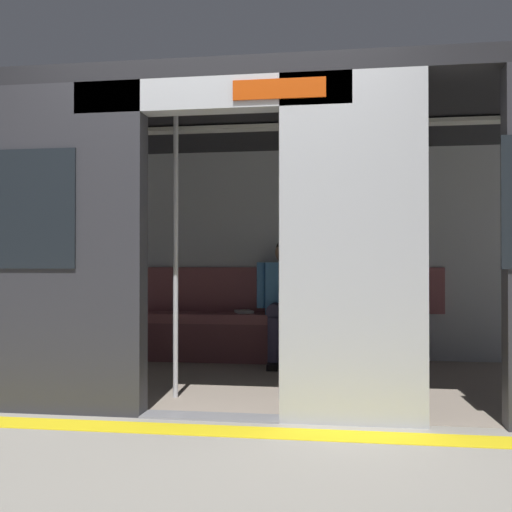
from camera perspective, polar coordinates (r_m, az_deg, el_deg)
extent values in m
plane|color=gray|center=(4.00, -4.13, -14.48)|extent=(60.00, 60.00, 0.00)
cube|color=yellow|center=(3.71, -5.18, -15.51)|extent=(8.00, 0.24, 0.01)
cube|color=#ADAFB5|center=(3.77, 8.81, 0.78)|extent=(0.87, 0.12, 2.10)
cube|color=black|center=(3.77, 8.81, 4.61)|extent=(0.48, 0.02, 0.55)
cube|color=#ADAFB5|center=(4.02, -4.10, 14.38)|extent=(1.74, 0.16, 0.20)
cube|color=#BF3F0C|center=(3.86, 2.11, 15.00)|extent=(0.56, 0.02, 0.12)
cube|color=black|center=(5.27, -1.00, 12.54)|extent=(6.40, 2.70, 0.12)
cube|color=gray|center=(5.21, -1.00, -11.18)|extent=(6.08, 2.54, 0.01)
cube|color=silver|center=(6.38, 0.89, 0.17)|extent=(6.08, 0.10, 2.10)
cube|color=#935156|center=(6.33, 0.82, -3.08)|extent=(3.52, 0.06, 0.45)
cube|color=white|center=(5.25, -1.00, 11.58)|extent=(4.48, 0.16, 0.03)
cube|color=gray|center=(4.00, -4.13, -14.40)|extent=(0.87, 0.19, 0.01)
cube|color=#935156|center=(6.13, 0.54, -5.69)|extent=(2.82, 0.44, 0.09)
cube|color=brown|center=(5.95, 0.27, -8.08)|extent=(2.82, 0.04, 0.37)
cube|color=#4C8CC6|center=(6.06, 2.73, -2.95)|extent=(0.39, 0.24, 0.50)
sphere|color=#8C664C|center=(6.06, 2.73, 0.31)|extent=(0.21, 0.21, 0.21)
sphere|color=black|center=(6.07, 2.74, 0.66)|extent=(0.19, 0.19, 0.19)
cylinder|color=#4C8CC6|center=(6.02, 4.95, -2.68)|extent=(0.08, 0.08, 0.44)
cylinder|color=#4C8CC6|center=(6.05, 0.49, -2.67)|extent=(0.08, 0.08, 0.44)
cylinder|color=#38334C|center=(5.87, 3.50, -4.98)|extent=(0.15, 0.41, 0.14)
cylinder|color=#38334C|center=(5.88, 1.74, -4.97)|extent=(0.15, 0.41, 0.14)
cylinder|color=#38334C|center=(5.69, 3.41, -7.76)|extent=(0.10, 0.10, 0.42)
cylinder|color=#38334C|center=(5.70, 1.59, -7.75)|extent=(0.10, 0.10, 0.42)
cube|color=black|center=(5.68, 3.39, -10.05)|extent=(0.11, 0.22, 0.06)
cube|color=black|center=(5.69, 1.55, -10.03)|extent=(0.11, 0.22, 0.06)
cube|color=black|center=(6.05, 7.16, -4.51)|extent=(0.26, 0.14, 0.17)
cube|color=black|center=(5.97, 7.14, -4.64)|extent=(0.02, 0.01, 0.14)
cube|color=silver|center=(6.19, -1.10, -5.09)|extent=(0.22, 0.26, 0.03)
cylinder|color=silver|center=(4.48, -7.34, 0.42)|extent=(0.04, 0.04, 2.08)
cylinder|color=silver|center=(4.39, 2.31, 0.43)|extent=(0.04, 0.04, 2.08)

